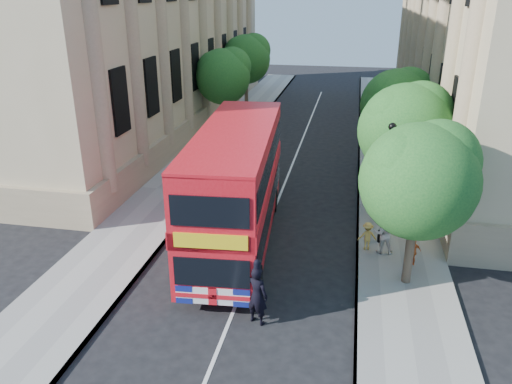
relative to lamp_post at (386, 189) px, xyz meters
The scene contains 16 objects.
ground 8.20m from the lamp_post, 129.81° to the right, with size 120.00×120.00×0.00m, color black.
pavement_right 4.75m from the lamp_post, 79.38° to the left, with size 3.50×80.00×0.12m, color gray.
pavement_left 11.73m from the lamp_post, 159.59° to the left, with size 3.50×80.00×0.12m, color gray.
building_left 26.82m from the lamp_post, 136.25° to the left, with size 12.00×38.00×18.00m, color tan.
tree_right_near 3.54m from the lamp_post, 74.15° to the right, with size 4.00×4.00×6.08m.
tree_right_mid 3.70m from the lamp_post, 74.48° to the left, with size 4.20×4.20×6.37m.
tree_right_far 9.25m from the lamp_post, 84.67° to the left, with size 4.00×4.00×6.15m.
tree_left_far 19.52m from the lamp_post, 124.35° to the left, with size 4.00×4.00×6.30m.
tree_left_back 26.51m from the lamp_post, 114.51° to the left, with size 4.20×4.20×6.65m.
lamp_post is the anchor object (origin of this frame).
double_decker_bus 6.08m from the lamp_post, 169.84° to the right, with size 3.62×10.77×4.89m.
box_van 9.09m from the lamp_post, 138.84° to the left, with size 2.18×5.22×2.98m.
police_constable 7.65m from the lamp_post, 123.19° to the right, with size 0.75×0.49×2.05m, color black.
woman_pedestrian 1.79m from the lamp_post, 88.55° to the right, with size 0.84×0.65×1.72m, color silver.
child_a 2.75m from the lamp_post, 57.12° to the right, with size 0.66×0.28×1.13m, color orange.
child_b 2.04m from the lamp_post, 127.78° to the right, with size 0.77×0.45×1.20m, color #EABE4F.
Camera 1 is at (3.46, -13.47, 10.00)m, focal length 35.00 mm.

